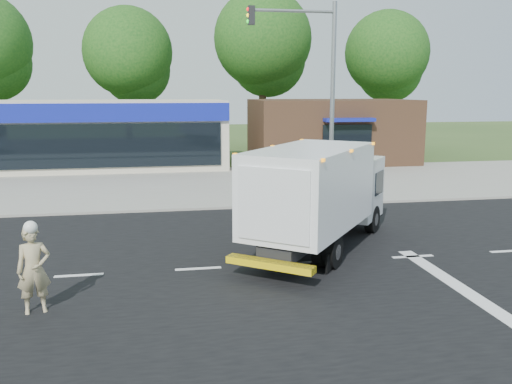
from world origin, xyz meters
The scene contains 11 objects.
ground centered at (0.00, 0.00, 0.00)m, with size 120.00×120.00×0.00m, color #385123.
road_asphalt centered at (0.00, 0.00, 0.00)m, with size 60.00×14.00×0.02m, color black.
sidewalk centered at (0.00, 8.20, 0.06)m, with size 60.00×2.40×0.12m, color gray.
parking_apron centered at (0.00, 14.00, 0.01)m, with size 60.00×9.00×0.02m, color gray.
lane_markings centered at (1.35, -1.35, 0.02)m, with size 55.20×7.00×0.01m.
ems_box_truck centered at (0.60, 1.17, 1.78)m, with size 5.89×6.84×3.08m.
emergency_worker centered at (-6.55, -2.20, 0.97)m, with size 0.78×0.62×1.98m.
retail_strip_mall centered at (-9.00, 19.93, 2.01)m, with size 18.00×6.20×4.00m.
brown_storefront centered at (7.00, 19.98, 2.00)m, with size 10.00×6.70×4.00m.
traffic_signal_pole centered at (2.35, 7.60, 4.92)m, with size 3.51×0.25×8.00m.
background_trees centered at (-0.85, 28.16, 7.38)m, with size 36.77×7.39×12.10m.
Camera 1 is at (-3.87, -13.58, 4.61)m, focal length 38.00 mm.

